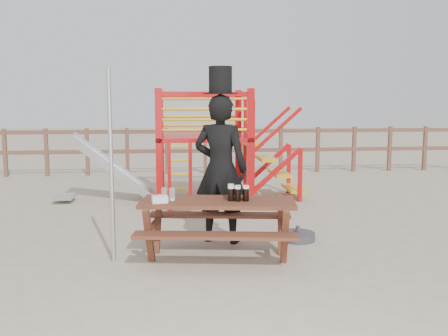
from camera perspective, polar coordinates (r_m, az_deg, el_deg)
ground at (r=6.17m, az=-2.11°, el=-10.08°), size 60.00×60.00×0.00m
back_fence at (r=12.92m, az=-4.36°, el=2.56°), size 15.09×0.09×1.20m
playground_fort at (r=9.49m, az=-2.95°, el=2.78°), size 4.71×1.84×2.10m
picnic_table at (r=6.00m, az=-0.71°, el=-6.15°), size 1.99×1.52×0.71m
man_with_hat at (r=6.59m, az=-0.40°, el=0.36°), size 0.85×0.71×2.32m
metal_pole at (r=5.86m, az=-12.77°, el=0.10°), size 0.05×0.05×2.25m
parasol_base at (r=6.91m, az=8.40°, el=-7.72°), size 0.47×0.47×0.20m
paper_bag at (r=5.85m, az=-7.35°, el=-3.55°), size 0.20×0.16×0.08m
stout_pints at (r=5.94m, az=1.51°, el=-2.86°), size 0.26×0.27×0.17m
empty_glasses at (r=5.97m, az=-6.40°, el=-3.03°), size 0.17×0.10×0.15m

